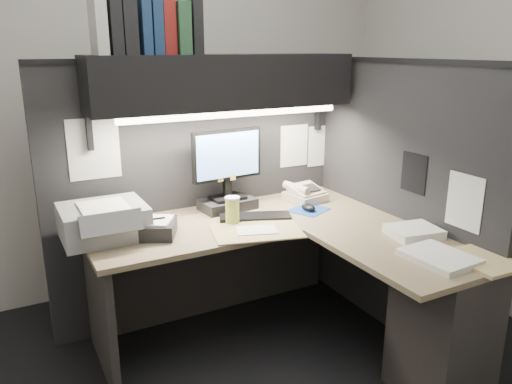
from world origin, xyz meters
TOP-DOWN VIEW (x-y plane):
  - wall_back at (0.00, 1.50)m, footprint 3.50×0.04m
  - partition_back at (0.03, 0.93)m, footprint 1.90×0.06m
  - partition_right at (0.98, 0.18)m, footprint 0.06×1.50m
  - desk at (0.43, -0.00)m, footprint 1.70×1.53m
  - overhead_shelf at (0.12, 0.75)m, footprint 1.55×0.34m
  - task_light_tube at (0.12, 0.61)m, footprint 1.32×0.04m
  - monitor at (0.14, 0.75)m, footprint 0.46×0.23m
  - keyboard at (0.21, 0.52)m, footprint 0.43×0.28m
  - mousepad at (0.57, 0.50)m, footprint 0.28×0.27m
  - mouse at (0.55, 0.49)m, footprint 0.08×0.11m
  - telephone at (0.65, 0.67)m, footprint 0.25×0.26m
  - coffee_cup at (0.05, 0.50)m, footprint 0.08×0.08m
  - printer at (-0.63, 0.63)m, footprint 0.43×0.36m
  - notebook_stack at (-0.42, 0.53)m, footprint 0.33×0.31m
  - open_folder at (0.11, 0.32)m, footprint 0.53×0.42m
  - paper_stack_a at (0.81, -0.12)m, footprint 0.28×0.25m
  - paper_stack_b at (0.69, -0.41)m, footprint 0.27×0.33m
  - manila_stack at (0.85, -0.52)m, footprint 0.26×0.32m
  - binder_row at (-0.31, 0.75)m, footprint 0.55×0.25m
  - pinned_papers at (0.42, 0.56)m, footprint 1.76×1.31m

SIDE VIEW (x-z plane):
  - desk at x=0.43m, z-range 0.08..0.81m
  - mousepad at x=0.57m, z-range 0.73..0.73m
  - open_folder at x=0.11m, z-range 0.73..0.74m
  - manila_stack at x=0.85m, z-range 0.73..0.75m
  - keyboard at x=0.21m, z-range 0.73..0.75m
  - paper_stack_b at x=0.69m, z-range 0.73..0.76m
  - mouse at x=0.55m, z-range 0.73..0.77m
  - paper_stack_a at x=0.81m, z-range 0.73..0.78m
  - notebook_stack at x=-0.42m, z-range 0.73..0.81m
  - telephone at x=0.65m, z-range 0.73..0.82m
  - partition_back at x=0.03m, z-range 0.00..1.60m
  - partition_right at x=0.98m, z-range 0.00..1.60m
  - coffee_cup at x=0.05m, z-range 0.73..0.88m
  - printer at x=-0.63m, z-range 0.73..0.90m
  - monitor at x=0.14m, z-range 0.68..1.17m
  - pinned_papers at x=0.42m, z-range 0.80..1.31m
  - task_light_tube at x=0.12m, z-range 1.31..1.35m
  - wall_back at x=0.00m, z-range 0.00..2.70m
  - overhead_shelf at x=0.12m, z-range 1.35..1.65m
  - binder_row at x=-0.31m, z-range 1.64..1.94m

